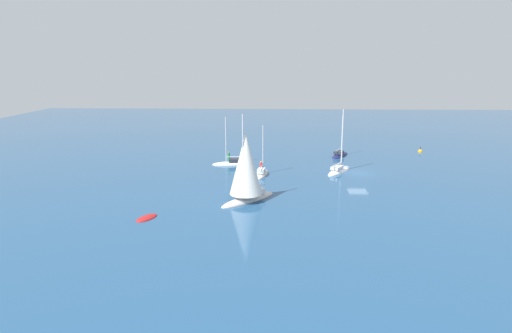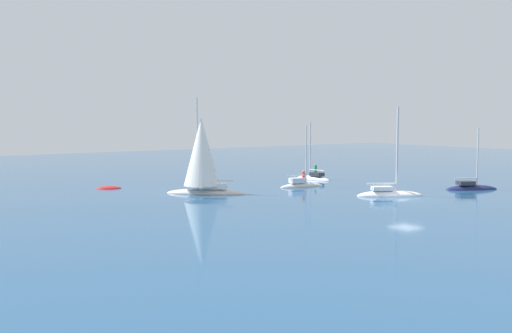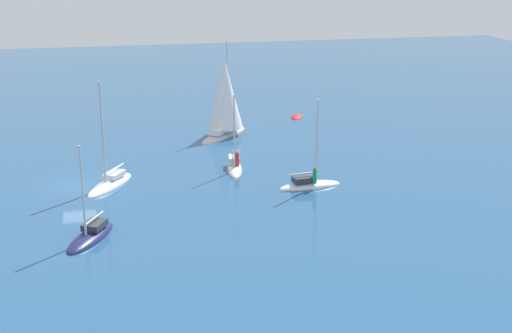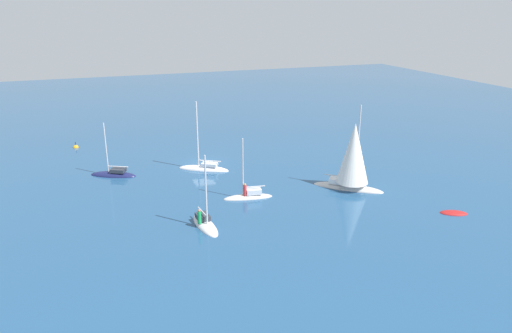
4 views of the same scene
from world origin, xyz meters
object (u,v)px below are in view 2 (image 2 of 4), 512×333
Objects in this scene: yacht at (471,189)px; sloop_1 at (389,194)px; ketch_1 at (301,185)px; rib at (109,188)px; ketch at (313,178)px; sloop at (202,158)px.

yacht is 10.34m from sloop_1.
ketch_1 reaches higher than rib.
ketch_1 is (12.29, -11.63, 0.06)m from yacht.
ketch_1 is (5.72, 4.65, 0.00)m from ketch.
sloop_1 reaches higher than ketch_1.
rib is at bearing 170.80° from yacht.
rib is (18.90, -20.26, -0.17)m from sloop_1.
yacht is at bearing 22.81° from sloop_1.
yacht is 0.70× the size of sloop.
sloop reaches higher than ketch_1.
rib is (29.12, -21.81, -0.10)m from yacht.
ketch is 23.22m from rib.
sloop is at bearing 149.64° from rib.
ketch is 7.37m from ketch_1.
ketch_1 is 0.78× the size of sloop_1.
sloop_1 is at bearing -69.03° from ketch_1.
sloop_1 is (10.22, -1.55, 0.07)m from yacht.
rib is at bearing -15.47° from sloop.
yacht is (-6.57, 16.28, -0.06)m from ketch.
ketch_1 is 2.40× the size of rib.
rib is (22.55, -5.53, -0.15)m from ketch.
yacht is at bearing -167.54° from sloop.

